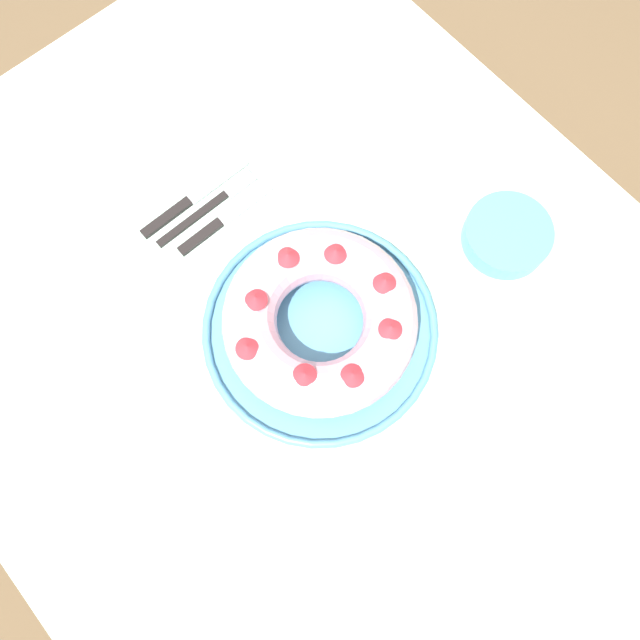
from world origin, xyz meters
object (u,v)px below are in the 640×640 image
Objects in this scene: fork at (213,204)px; serving_knife at (188,202)px; bundt_cake at (320,320)px; cake_knife at (219,223)px; side_bowl at (507,235)px; serving_dish at (320,330)px.

fork is 0.04m from serving_knife.
bundt_cake is 0.24m from cake_knife.
bundt_cake is at bearing -103.64° from side_bowl.
bundt_cake is 0.33m from side_bowl.
serving_knife is at bearing -138.35° from side_bowl.
cake_knife is at bearing -134.54° from side_bowl.
bundt_cake reaches higher than serving_knife.
side_bowl is (0.35, 0.30, 0.01)m from fork.
cake_knife is at bearing -178.96° from bundt_cake.
serving_knife is (-0.03, -0.03, 0.00)m from fork.
fork is 0.04m from cake_knife.
cake_knife is at bearing 19.08° from serving_knife.
bundt_cake reaches higher than cake_knife.
bundt_cake reaches higher than serving_dish.
cake_knife is 1.32× the size of side_bowl.
fork is at bearing 158.63° from cake_knife.
serving_knife and cake_knife have the same top height.
serving_dish reaches higher than fork.
side_bowl reaches higher than fork.
fork is at bearing 50.43° from serving_knife.
fork is 0.46m from side_bowl.
serving_dish is 1.71× the size of serving_knife.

